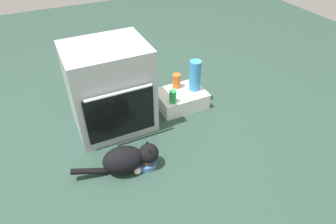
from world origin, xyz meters
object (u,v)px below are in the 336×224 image
Objects in this scene: sauce_jar at (177,81)px; cat at (128,158)px; food_bowl at (147,163)px; pantry_cabinet at (181,99)px; soda_can at (173,97)px; water_bottle at (195,76)px; oven at (110,88)px.

cat is at bearing -137.82° from sauce_jar.
sauce_jar is at bearing 48.99° from food_bowl.
pantry_cabinet is 0.84m from food_bowl.
food_bowl is at bearing -133.70° from soda_can.
sauce_jar is 0.19m from water_bottle.
food_bowl is at bearing -135.55° from pantry_cabinet.
water_bottle is (0.87, 0.56, 0.19)m from cat.
pantry_cabinet is at bearing 44.45° from food_bowl.
food_bowl is at bearing -0.00° from cat.
soda_can is (0.53, -0.12, -0.16)m from oven.
food_bowl is (0.07, -0.60, -0.35)m from oven.
water_bottle is at bearing -36.70° from sauce_jar.
sauce_jar is (0.73, 0.66, 0.11)m from cat.
oven reaches higher than sauce_jar.
sauce_jar reaches higher than food_bowl.
cat is 5.41× the size of soda_can.
pantry_cabinet is at bearing -0.91° from oven.
sauce_jar is (-0.00, 0.10, 0.15)m from pantry_cabinet.
cat is at bearing -96.20° from oven.
oven is 1.66× the size of pantry_cabinet.
oven is 0.81m from water_bottle.
soda_can reaches higher than cat.
cat is 0.75m from soda_can.
oven is 0.73m from pantry_cabinet.
oven is 0.69m from sauce_jar.
cat is at bearing -147.36° from water_bottle.
water_bottle is (0.74, 0.58, 0.28)m from food_bowl.
cat is 2.16× the size of water_bottle.
oven reaches higher than soda_can.
water_bottle is 2.50× the size of soda_can.
cat is (-0.13, 0.02, 0.09)m from food_bowl.
oven is at bearing -172.45° from sauce_jar.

